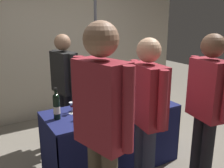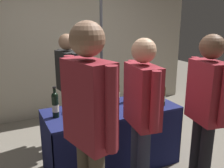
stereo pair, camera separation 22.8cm
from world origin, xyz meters
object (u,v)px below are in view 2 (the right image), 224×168
Objects in this scene: flower_vase at (81,100)px; wine_glass_mid at (102,98)px; featured_wine_bottle at (144,89)px; tasting_table at (112,127)px; booth_signpost at (101,47)px; vendor_presenter at (69,80)px; wine_glass_near_vendor at (71,104)px; taster_foreground_right at (141,108)px; display_bottle_0 at (161,92)px.

wine_glass_mid is at bearing -7.80° from flower_vase.
featured_wine_bottle reaches higher than wine_glass_mid.
booth_signpost is at bearing 73.32° from tasting_table.
vendor_presenter is (0.04, 0.64, 0.09)m from flower_vase.
wine_glass_mid reaches higher than wine_glass_near_vendor.
taster_foreground_right is (0.33, -0.80, 0.12)m from flower_vase.
flower_vase is at bearing -11.63° from vendor_presenter.
taster_foreground_right is at bearing -124.69° from featured_wine_bottle.
featured_wine_bottle is at bearing 2.68° from wine_glass_mid.
taster_foreground_right is at bearing -100.40° from booth_signpost.
display_bottle_0 reaches higher than wine_glass_mid.
taster_foreground_right reaches higher than tasting_table.
taster_foreground_right is (0.29, -1.44, 0.03)m from vendor_presenter.
booth_signpost is (0.63, 0.83, 0.51)m from flower_vase.
vendor_presenter is 0.75m from booth_signpost.
vendor_presenter reaches higher than wine_glass_near_vendor.
tasting_table is at bearing -24.50° from flower_vase.
vendor_presenter is (-0.94, 0.86, 0.06)m from display_bottle_0.
tasting_table is 0.68m from featured_wine_bottle.
booth_signpost is at bearing 106.66° from featured_wine_bottle.
featured_wine_bottle is at bearing 15.09° from tasting_table.
flower_vase reaches higher than featured_wine_bottle.
flower_vase is 0.17× the size of booth_signpost.
flower_vase is (-0.34, 0.15, 0.34)m from tasting_table.
display_bottle_0 is 1.28m from vendor_presenter.
taster_foreground_right reaches higher than featured_wine_bottle.
flower_vase is at bearing 166.92° from display_bottle_0.
vendor_presenter is at bearing 86.39° from flower_vase.
taster_foreground_right is (-0.55, -0.79, 0.09)m from featured_wine_bottle.
featured_wine_bottle is (0.54, 0.15, 0.37)m from tasting_table.
booth_signpost reaches higher than tasting_table.
wine_glass_near_vendor reaches higher than tasting_table.
featured_wine_bottle is at bearing 114.76° from display_bottle_0.
tasting_table is at bearing -56.75° from wine_glass_mid.
taster_foreground_right reaches higher than wine_glass_near_vendor.
wine_glass_mid is 1.07m from booth_signpost.
booth_signpost reaches higher than taster_foreground_right.
display_bottle_0 is 0.19× the size of vendor_presenter.
wine_glass_mid is 0.35× the size of flower_vase.
featured_wine_bottle is 0.80× the size of flower_vase.
wine_glass_near_vendor is 0.40m from wine_glass_mid.
vendor_presenter reaches higher than flower_vase.
wine_glass_mid is (0.39, 0.03, 0.00)m from wine_glass_near_vendor.
flower_vase is at bearing 179.58° from featured_wine_bottle.
flower_vase is at bearing 172.20° from wine_glass_mid.
featured_wine_bottle is at bearing 3.32° from wine_glass_near_vendor.
wine_glass_near_vendor is at bearing -175.66° from wine_glass_mid.
wine_glass_near_vendor is at bearing -22.04° from vendor_presenter.
wine_glass_near_vendor is 0.06× the size of booth_signpost.
wine_glass_near_vendor is 0.73m from vendor_presenter.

